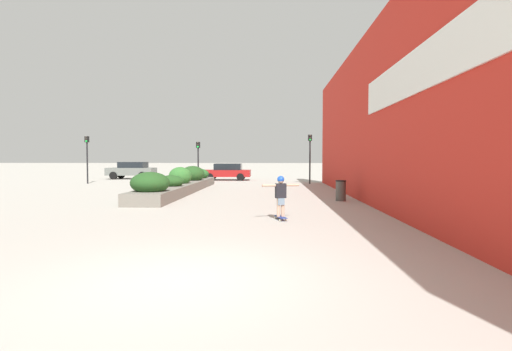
{
  "coord_description": "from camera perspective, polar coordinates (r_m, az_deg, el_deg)",
  "views": [
    {
      "loc": [
        1.36,
        -6.12,
        1.9
      ],
      "look_at": [
        0.56,
        13.14,
        1.06
      ],
      "focal_mm": 28.0,
      "sensor_mm": 36.0,
      "label": 1
    }
  ],
  "objects": [
    {
      "name": "traffic_light_right",
      "position": [
        29.72,
        7.72,
        3.55
      ],
      "size": [
        0.28,
        0.3,
        3.63
      ],
      "color": "black",
      "rests_on": "ground_plane"
    },
    {
      "name": "car_center_left",
      "position": [
        38.14,
        -17.32,
        0.76
      ],
      "size": [
        4.21,
        2.03,
        1.56
      ],
      "rotation": [
        0.0,
        0.0,
        1.57
      ],
      "color": "slate",
      "rests_on": "ground_plane"
    },
    {
      "name": "planter_box",
      "position": [
        22.71,
        -10.61,
        -1.05
      ],
      "size": [
        1.67,
        14.13,
        1.41
      ],
      "color": "slate",
      "rests_on": "ground_plane"
    },
    {
      "name": "skateboard",
      "position": [
        12.39,
        3.54,
        -5.99
      ],
      "size": [
        0.41,
        0.79,
        0.1
      ],
      "rotation": [
        0.0,
        0.0,
        0.27
      ],
      "color": "navy",
      "rests_on": "ground_plane"
    },
    {
      "name": "skateboarder",
      "position": [
        12.3,
        3.55,
        -2.36
      ],
      "size": [
        1.15,
        0.39,
        1.26
      ],
      "rotation": [
        0.0,
        0.0,
        0.27
      ],
      "color": "tan",
      "rests_on": "skateboard"
    },
    {
      "name": "building_wall_right",
      "position": [
        16.13,
        17.51,
        8.33
      ],
      "size": [
        0.67,
        31.22,
        7.13
      ],
      "color": "red",
      "rests_on": "ground_plane"
    },
    {
      "name": "traffic_light_left",
      "position": [
        30.6,
        -8.27,
        2.95
      ],
      "size": [
        0.28,
        0.3,
        3.13
      ],
      "color": "black",
      "rests_on": "ground_plane"
    },
    {
      "name": "ground_plane",
      "position": [
        6.55,
        -10.03,
        -14.4
      ],
      "size": [
        300.0,
        300.0,
        0.0
      ],
      "primitive_type": "plane",
      "color": "#ADA89E"
    },
    {
      "name": "traffic_light_far_left",
      "position": [
        32.31,
        -23.0,
        3.19
      ],
      "size": [
        0.28,
        0.3,
        3.53
      ],
      "color": "black",
      "rests_on": "ground_plane"
    },
    {
      "name": "car_leftmost",
      "position": [
        34.51,
        -4.19,
        0.58
      ],
      "size": [
        4.18,
        2.0,
        1.44
      ],
      "rotation": [
        0.0,
        0.0,
        1.57
      ],
      "color": "maroon",
      "rests_on": "ground_plane"
    },
    {
      "name": "trash_bin",
      "position": [
        18.16,
        12.02,
        -2.11
      ],
      "size": [
        0.47,
        0.47,
        0.92
      ],
      "color": "#514C47",
      "rests_on": "ground_plane"
    }
  ]
}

